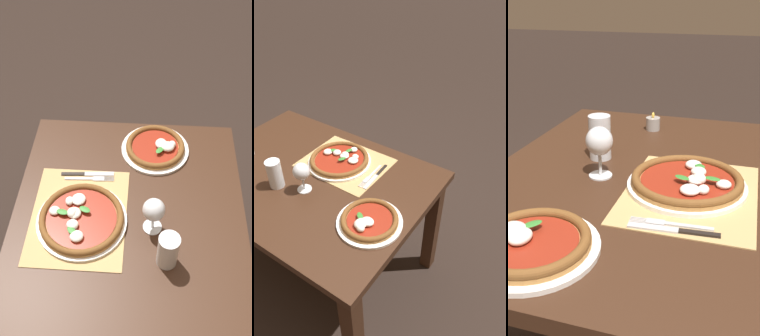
% 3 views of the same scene
% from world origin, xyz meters
% --- Properties ---
extents(dining_table, '(1.22, 0.88, 0.74)m').
position_xyz_m(dining_table, '(0.00, 0.00, 0.63)').
color(dining_table, '#382114').
rests_on(dining_table, ground).
extents(paper_placemat, '(0.44, 0.35, 0.00)m').
position_xyz_m(paper_placemat, '(-0.09, -0.19, 0.74)').
color(paper_placemat, tan).
rests_on(paper_placemat, dining_table).
extents(pizza_near, '(0.34, 0.34, 0.05)m').
position_xyz_m(pizza_near, '(-0.06, -0.17, 0.76)').
color(pizza_near, white).
rests_on(pizza_near, paper_placemat).
extents(pizza_far, '(0.29, 0.29, 0.05)m').
position_xyz_m(pizza_far, '(-0.44, 0.10, 0.76)').
color(pizza_far, white).
rests_on(pizza_far, dining_table).
extents(wine_glass, '(0.08, 0.08, 0.16)m').
position_xyz_m(wine_glass, '(-0.06, 0.09, 0.85)').
color(wine_glass, silver).
rests_on(wine_glass, dining_table).
extents(pint_glass, '(0.07, 0.07, 0.15)m').
position_xyz_m(pint_glass, '(0.08, 0.14, 0.81)').
color(pint_glass, silver).
rests_on(pint_glass, dining_table).
extents(fork, '(0.03, 0.20, 0.00)m').
position_xyz_m(fork, '(-0.26, -0.17, 0.75)').
color(fork, '#B7B7BC').
rests_on(fork, paper_placemat).
extents(knife, '(0.03, 0.22, 0.01)m').
position_xyz_m(knife, '(-0.29, -0.18, 0.75)').
color(knife, black).
rests_on(knife, paper_placemat).
extents(votive_candle, '(0.06, 0.06, 0.07)m').
position_xyz_m(votive_candle, '(0.41, 0.05, 0.76)').
color(votive_candle, gray).
rests_on(votive_candle, dining_table).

